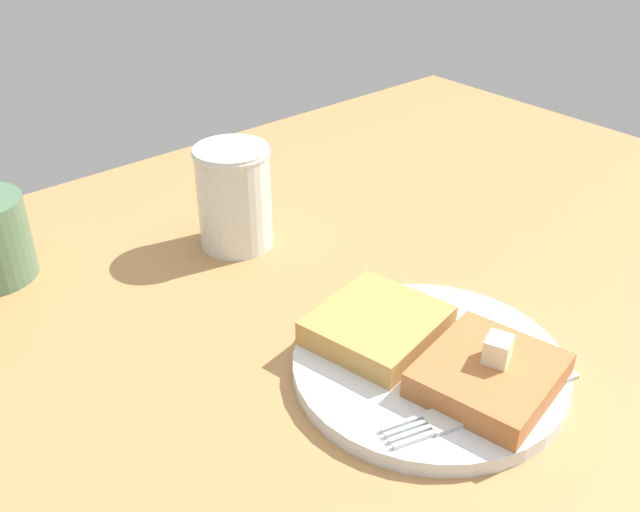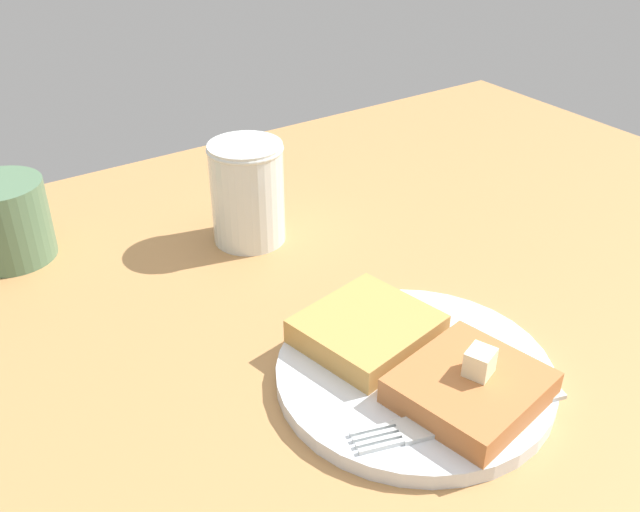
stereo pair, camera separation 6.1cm
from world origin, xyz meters
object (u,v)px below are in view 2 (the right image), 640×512
(fork, at_px, (449,420))
(coffee_mug, at_px, (5,220))
(syrup_jar, at_px, (248,196))
(plate, at_px, (414,373))

(fork, xyz_separation_m, coffee_mug, (0.42, 0.19, 0.03))
(coffee_mug, bearing_deg, fork, -155.69)
(syrup_jar, relative_size, coffee_mug, 0.95)
(plate, relative_size, fork, 1.34)
(syrup_jar, distance_m, coffee_mug, 0.23)
(plate, height_order, syrup_jar, syrup_jar)
(syrup_jar, bearing_deg, fork, 176.31)
(fork, height_order, syrup_jar, syrup_jar)
(plate, xyz_separation_m, coffee_mug, (0.36, 0.21, 0.03))
(plate, xyz_separation_m, fork, (-0.06, 0.02, 0.01))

